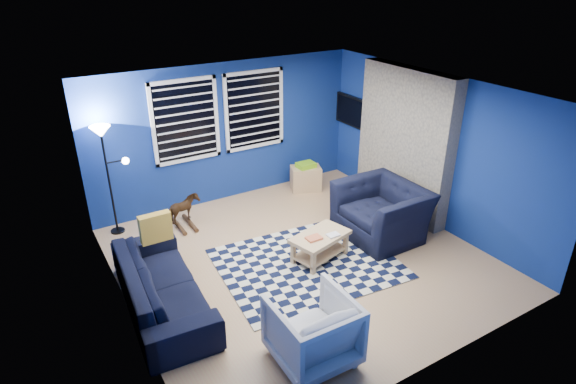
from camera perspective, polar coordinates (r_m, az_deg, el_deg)
The scene contains 18 objects.
floor at distance 7.26m, azimuth 1.60°, elevation -7.92°, with size 5.00×5.00×0.00m, color tan.
ceiling at distance 6.24m, azimuth 1.88°, elevation 11.61°, with size 5.00×5.00×0.00m, color white.
wall_back at distance 8.71m, azimuth -7.27°, elevation 6.93°, with size 5.00×5.00×0.00m, color navy.
wall_left at distance 5.83m, azimuth -19.49°, elevation -4.25°, with size 5.00×5.00×0.00m, color navy.
wall_right at distance 8.18m, azimuth 16.67°, elevation 4.81°, with size 5.00×5.00×0.00m, color navy.
fireplace at distance 8.42m, azimuth 13.52°, elevation 5.39°, with size 0.65×2.00×2.50m.
window_left at distance 8.31m, azimuth -12.04°, elevation 8.20°, with size 1.17×0.06×1.42m.
window_right at distance 8.80m, azimuth -3.99°, elevation 9.66°, with size 1.17×0.06×1.42m.
tv at distance 9.48m, azimuth 7.73°, elevation 9.40°, with size 0.07×1.00×0.58m.
rug at distance 7.15m, azimuth 2.31°, elevation -8.45°, with size 2.50×2.00×0.02m, color black.
sofa at distance 6.37m, azimuth -14.74°, elevation -10.62°, with size 0.88×2.25×0.66m, color black.
armchair_big at distance 7.79m, azimuth 11.03°, elevation -2.29°, with size 1.14×1.31×0.85m, color black.
armchair_bent at distance 5.44m, azimuth 2.92°, elevation -16.05°, with size 0.85×0.87×0.79m, color gray.
rocking_horse at distance 8.13m, azimuth -12.34°, elevation -2.07°, with size 0.57×0.26×0.48m, color #412315.
coffee_table at distance 7.10m, azimuth 3.83°, elevation -5.89°, with size 0.97×0.70×0.44m.
cabinet at distance 9.29m, azimuth 2.12°, elevation 1.70°, with size 0.65×0.55×0.55m.
floor_lamp at distance 7.83m, azimuth -20.92°, elevation 5.03°, with size 0.49×0.30×1.80m.
throw_pillow at distance 6.57m, azimuth -15.42°, elevation -4.10°, with size 0.42×0.12×0.39m, color gold.
Camera 1 is at (-3.30, -5.07, 4.01)m, focal length 30.00 mm.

